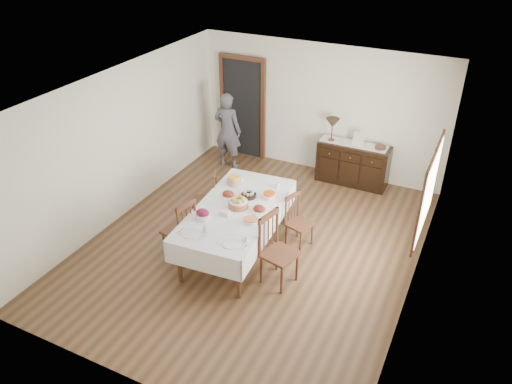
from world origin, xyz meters
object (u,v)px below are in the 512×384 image
at_px(person, 228,128).
at_px(dining_table, 236,213).
at_px(chair_left_far, 208,198).
at_px(sideboard, 353,164).
at_px(chair_left_near, 181,229).
at_px(chair_right_far, 297,220).
at_px(chair_right_near, 276,249).
at_px(table_lamp, 333,124).

bearing_deg(person, dining_table, 119.70).
height_order(chair_left_far, sideboard, chair_left_far).
bearing_deg(chair_left_near, chair_right_far, 136.24).
height_order(chair_left_near, chair_right_near, chair_right_near).
bearing_deg(chair_right_near, chair_left_far, 75.90).
relative_size(chair_right_far, table_lamp, 1.94).
height_order(chair_left_near, chair_left_far, chair_left_near).
bearing_deg(sideboard, person, -170.76).
distance_m(dining_table, chair_left_near, 0.87).
relative_size(chair_right_near, chair_right_far, 1.24).
distance_m(dining_table, chair_right_far, 1.02).
xyz_separation_m(chair_left_far, sideboard, (1.82, 2.47, -0.07)).
relative_size(dining_table, table_lamp, 5.26).
distance_m(chair_left_near, chair_right_far, 1.84).
bearing_deg(person, chair_left_near, 104.08).
distance_m(dining_table, chair_left_far, 0.98).
relative_size(dining_table, sideboard, 1.76).
relative_size(chair_left_near, sideboard, 0.75).
xyz_separation_m(dining_table, person, (-1.54, 2.55, 0.14)).
distance_m(chair_left_near, table_lamp, 3.71).
xyz_separation_m(chair_right_near, person, (-2.40, 2.93, 0.29)).
bearing_deg(chair_right_far, table_lamp, 23.39).
bearing_deg(sideboard, dining_table, -108.69).
distance_m(chair_right_near, sideboard, 3.35).
bearing_deg(table_lamp, chair_right_far, -83.82).
bearing_deg(chair_right_far, person, 67.29).
bearing_deg(table_lamp, chair_right_near, -84.55).
bearing_deg(chair_left_near, chair_right_near, 104.18).
bearing_deg(dining_table, chair_right_far, 33.06).
bearing_deg(chair_left_far, chair_right_near, 35.72).
bearing_deg(chair_left_far, sideboard, 117.05).
xyz_separation_m(chair_left_near, table_lamp, (1.23, 3.44, 0.66)).
bearing_deg(chair_left_far, dining_table, 32.07).
bearing_deg(chair_right_near, dining_table, 79.65).
height_order(dining_table, sideboard, sideboard).
bearing_deg(chair_right_far, chair_right_near, -159.10).
xyz_separation_m(sideboard, table_lamp, (-0.47, -0.02, 0.77)).
distance_m(chair_right_near, chair_right_far, 0.98).
relative_size(chair_left_far, person, 0.57).
xyz_separation_m(chair_right_near, sideboard, (0.15, 3.34, -0.15)).
distance_m(dining_table, chair_right_near, 0.94).
distance_m(chair_left_near, chair_left_far, 1.00).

